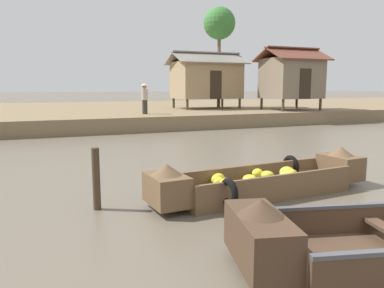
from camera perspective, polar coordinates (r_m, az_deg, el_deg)
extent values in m
plane|color=#665B4C|center=(13.48, -2.27, -0.80)|extent=(300.00, 300.00, 0.00)
cube|color=#7F6B4C|center=(28.08, -12.99, 4.69)|extent=(160.00, 20.00, 0.75)
cube|color=brown|center=(7.98, 10.78, -7.18)|extent=(3.78, 1.36, 0.12)
cube|color=brown|center=(8.30, 8.71, -4.58)|extent=(3.70, 0.35, 0.42)
cube|color=brown|center=(7.53, 13.18, -6.10)|extent=(3.70, 0.35, 0.42)
cube|color=brown|center=(9.34, 21.47, -3.23)|extent=(0.68, 0.97, 0.54)
cone|color=brown|center=(9.28, 21.60, -1.00)|extent=(0.60, 0.60, 0.20)
cube|color=brown|center=(6.83, -3.84, -6.87)|extent=(0.68, 0.97, 0.54)
cone|color=brown|center=(6.74, -3.87, -3.86)|extent=(0.60, 0.60, 0.20)
cube|color=brown|center=(7.46, 5.97, -5.88)|extent=(0.27, 0.99, 0.05)
torus|color=black|center=(9.14, 14.68, -3.27)|extent=(0.16, 0.53, 0.52)
torus|color=black|center=(6.71, 5.58, -7.35)|extent=(0.16, 0.53, 0.52)
ellipsoid|color=yellow|center=(8.15, 9.87, -4.41)|extent=(0.28, 0.27, 0.22)
ellipsoid|color=yellow|center=(7.37, 5.03, -6.07)|extent=(0.29, 0.37, 0.21)
ellipsoid|color=yellow|center=(8.11, 11.30, -4.66)|extent=(0.32, 0.29, 0.19)
ellipsoid|color=gold|center=(7.28, 7.26, -6.38)|extent=(0.23, 0.30, 0.22)
ellipsoid|color=yellow|center=(7.65, 3.97, -5.35)|extent=(0.39, 0.31, 0.24)
ellipsoid|color=yellow|center=(7.65, 8.75, -5.31)|extent=(0.39, 0.40, 0.20)
ellipsoid|color=yellow|center=(7.49, 4.12, -5.84)|extent=(0.30, 0.27, 0.22)
ellipsoid|color=yellow|center=(8.03, 14.84, -4.65)|extent=(0.40, 0.37, 0.26)
ellipsoid|color=yellow|center=(8.28, 14.19, -4.22)|extent=(0.39, 0.39, 0.27)
ellipsoid|color=gold|center=(8.05, 14.02, -4.71)|extent=(0.32, 0.34, 0.19)
cube|color=#473323|center=(4.71, 10.22, -13.96)|extent=(0.88, 1.43, 0.60)
cone|color=#473323|center=(4.57, 10.36, -9.35)|extent=(0.68, 0.68, 0.20)
cylinder|color=#4C3826|center=(24.02, -0.72, 5.97)|extent=(0.16, 0.16, 0.67)
cylinder|color=#4C3826|center=(25.66, 7.22, 6.07)|extent=(0.16, 0.16, 0.67)
cylinder|color=#4C3826|center=(26.44, -2.79, 6.21)|extent=(0.16, 0.16, 0.67)
cylinder|color=#4C3826|center=(27.93, 4.59, 6.32)|extent=(0.16, 0.16, 0.67)
cube|color=#9E8460|center=(25.93, 2.16, 9.59)|extent=(4.19, 2.99, 2.43)
cube|color=#2D2319|center=(24.56, 3.63, 8.90)|extent=(0.80, 0.04, 1.80)
cube|color=gray|center=(25.32, 2.89, 12.93)|extent=(4.89, 1.99, 0.85)
cube|color=gray|center=(26.67, 1.49, 12.72)|extent=(4.89, 1.99, 0.85)
cylinder|color=#4C3826|center=(23.17, 13.59, 5.70)|extent=(0.16, 0.16, 0.73)
cylinder|color=#4C3826|center=(24.91, 18.82, 5.67)|extent=(0.16, 0.16, 0.73)
cylinder|color=#4C3826|center=(25.10, 10.46, 6.01)|extent=(0.16, 0.16, 0.73)
cylinder|color=#4C3826|center=(26.71, 15.53, 5.99)|extent=(0.16, 0.16, 0.73)
cube|color=#7A6B56|center=(24.92, 14.77, 9.55)|extent=(3.19, 2.73, 2.49)
cube|color=#2D2319|center=(23.82, 16.76, 8.69)|extent=(0.80, 0.04, 1.80)
cube|color=brown|center=(24.45, 15.89, 13.03)|extent=(3.89, 1.86, 0.88)
cube|color=brown|center=(25.54, 13.96, 12.91)|extent=(3.89, 1.86, 0.88)
cylinder|color=brown|center=(27.54, 4.08, 11.29)|extent=(0.24, 0.24, 5.47)
sphere|color=#387533|center=(27.86, 4.16, 17.74)|extent=(2.25, 2.25, 2.25)
cylinder|color=#332D28|center=(20.60, -7.13, 5.56)|extent=(0.28, 0.28, 0.75)
cylinder|color=#B7AD99|center=(20.58, -7.17, 7.44)|extent=(0.34, 0.34, 0.60)
sphere|color=#9E7556|center=(20.57, -7.19, 8.61)|extent=(0.22, 0.22, 0.22)
cone|color=tan|center=(20.57, -7.20, 8.94)|extent=(0.44, 0.44, 0.14)
cylinder|color=#423323|center=(7.04, -14.28, -5.14)|extent=(0.14, 0.14, 1.14)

